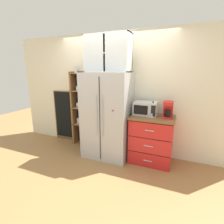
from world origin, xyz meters
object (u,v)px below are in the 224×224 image
mug_charcoal (153,114)px  mug_cream (152,115)px  bottle_clear (153,111)px  bottle_amber (153,110)px  coffee_maker (168,109)px  microwave (146,108)px  chalkboard_menu (65,116)px  refrigerator (108,116)px

mug_charcoal → mug_cream: (-0.00, -0.10, -0.00)m
mug_cream → bottle_clear: 0.08m
bottle_clear → bottle_amber: (0.00, -0.02, 0.02)m
mug_cream → mug_charcoal: bearing=90.0°
coffee_maker → bottle_clear: bearing=-173.1°
coffee_maker → mug_cream: (-0.26, -0.08, -0.11)m
coffee_maker → mug_cream: bearing=-163.7°
mug_cream → microwave: bearing=142.0°
microwave → chalkboard_menu: (-2.10, 0.20, -0.42)m
coffee_maker → bottle_amber: bearing=-169.7°
coffee_maker → mug_cream: size_ratio=2.48×
mug_cream → chalkboard_menu: (-2.25, 0.32, -0.33)m
bottle_clear → coffee_maker: bearing=6.9°
bottle_amber → mug_cream: bearing=-86.5°
mug_cream → bottle_amber: size_ratio=0.43×
microwave → chalkboard_menu: chalkboard_menu is taller
microwave → bottle_amber: bottle_amber is taller
chalkboard_menu → bottle_clear: bearing=-7.1°
mug_cream → bottle_amber: (-0.00, 0.03, 0.09)m
bottle_clear → chalkboard_menu: (-2.25, 0.28, -0.40)m
coffee_maker → mug_charcoal: bearing=174.6°
bottle_amber → mug_charcoal: bearing=88.6°
microwave → bottle_amber: 0.18m
microwave → mug_cream: (0.15, -0.12, -0.09)m
microwave → bottle_clear: 0.17m
microwave → mug_cream: size_ratio=3.52×
refrigerator → coffee_maker: 1.19m
mug_charcoal → bottle_amber: bottle_amber is taller
microwave → chalkboard_menu: bearing=174.4°
bottle_clear → chalkboard_menu: chalkboard_menu is taller
microwave → coffee_maker: bearing=-5.8°
mug_charcoal → bottle_clear: size_ratio=0.47×
refrigerator → microwave: bearing=9.5°
refrigerator → bottle_amber: refrigerator is taller
coffee_maker → microwave: bearing=174.2°
refrigerator → coffee_maker: bearing=4.1°
bottle_clear → chalkboard_menu: 2.30m
bottle_clear → bottle_amber: bearing=-90.0°
mug_charcoal → bottle_clear: bearing=-91.8°
mug_cream → bottle_clear: bottle_clear is taller
bottle_amber → microwave: bearing=149.1°
chalkboard_menu → mug_charcoal: bearing=-5.6°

